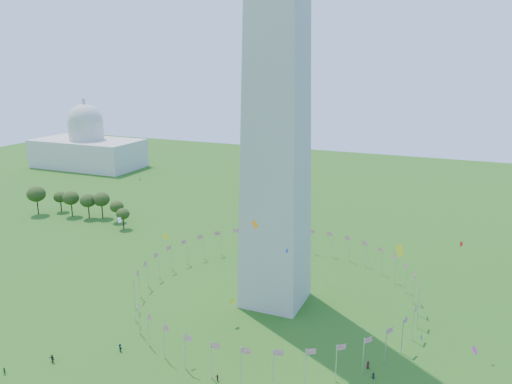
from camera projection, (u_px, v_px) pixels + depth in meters
flag_ring at (275, 286)px, 145.09m from camera, size 80.24×80.24×9.00m
capitol_building at (86, 132)px, 323.42m from camera, size 70.00×35.00×46.00m
kites_aloft at (280, 269)px, 115.84m from camera, size 117.87×83.79×35.31m
tree_line_west at (77, 205)px, 222.03m from camera, size 55.32×15.24×12.90m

